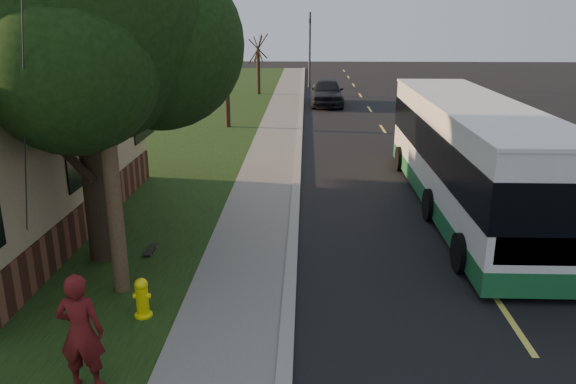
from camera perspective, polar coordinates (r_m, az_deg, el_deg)
The scene contains 15 objects.
ground at distance 10.30m, azimuth -0.01°, elevation -13.03°, with size 120.00×120.00×0.00m, color black.
road at distance 19.93m, azimuth 12.54°, elevation 1.85°, with size 8.00×80.00×0.01m, color black.
curb at distance 19.57m, azimuth 0.95°, elevation 2.15°, with size 0.25×80.00×0.12m, color gray.
sidewalk at distance 19.61m, azimuth -1.97°, elevation 2.12°, with size 2.00×80.00×0.08m, color slate.
grass_verge at distance 20.15m, azimuth -11.96°, elevation 2.15°, with size 5.00×80.00×0.07m, color black.
fire_hydrant at distance 10.49m, azimuth -14.60°, elevation -10.35°, with size 0.32×0.32×0.74m.
utility_pole at distance 10.51m, azimuth -18.66°, elevation 13.34°, with size 2.86×3.21×9.07m.
leafy_tree at distance 12.35m, azimuth -20.14°, elevation 16.18°, with size 6.30×6.00×7.80m.
bare_tree_near at distance 27.31m, azimuth -6.23°, elevation 10.90°, with size 1.38×1.21×4.31m.
bare_tree_far at distance 39.14m, azimuth -3.03°, elevation 12.72°, with size 1.38×1.21×4.03m.
traffic_signal at distance 42.92m, azimuth 2.22°, elevation 14.70°, with size 0.18×0.22×5.50m.
transit_bus at distance 16.20m, azimuth 17.92°, elevation 3.76°, with size 2.59×11.23×3.04m.
skateboarder at distance 8.66m, azimuth -20.31°, elevation -13.20°, with size 0.65×0.43×1.79m, color #531012.
skateboard_main at distance 13.28m, azimuth -13.77°, elevation -5.69°, with size 0.18×0.72×0.07m.
distant_car at distance 34.64m, azimuth 3.94°, elevation 10.12°, with size 1.94×4.81×1.64m, color black.
Camera 1 is at (0.29, -8.87, 5.23)m, focal length 35.00 mm.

